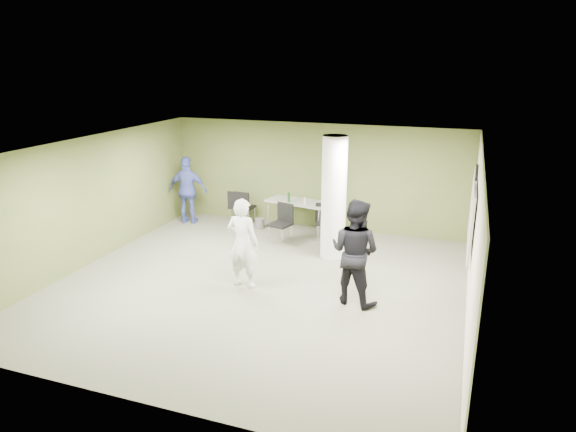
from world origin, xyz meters
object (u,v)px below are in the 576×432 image
at_px(man_black, 355,252).
at_px(man_blue, 188,190).
at_px(woman_white, 243,243).
at_px(folding_table, 298,203).
at_px(chair_back_left, 237,204).

height_order(man_black, man_blue, man_black).
relative_size(woman_white, man_black, 0.91).
height_order(folding_table, woman_white, woman_white).
bearing_deg(man_blue, chair_back_left, -170.67).
bearing_deg(woman_white, chair_back_left, -60.25).
xyz_separation_m(man_black, man_blue, (-5.36, 3.26, -0.07)).
height_order(woman_white, man_black, man_black).
xyz_separation_m(woman_white, man_blue, (-3.13, 3.30, 0.02)).
bearing_deg(chair_back_left, man_blue, 17.66).
xyz_separation_m(folding_table, man_blue, (-3.05, -0.41, 0.18)).
relative_size(folding_table, man_black, 0.89).
bearing_deg(man_black, woman_white, 17.07).
xyz_separation_m(woman_white, man_black, (2.23, 0.04, 0.09)).
height_order(folding_table, man_blue, man_blue).
bearing_deg(folding_table, man_black, -46.89).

